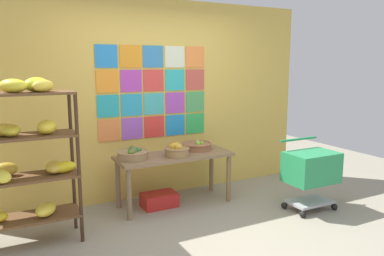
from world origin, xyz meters
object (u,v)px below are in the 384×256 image
(fruit_basket_centre, at_px, (133,154))
(banana_shelf_unit, at_px, (26,150))
(display_table, at_px, (174,161))
(fruit_basket_right, at_px, (197,146))
(shopping_cart, at_px, (311,170))
(produce_crate_under_table, at_px, (159,200))
(fruit_basket_back_left, at_px, (177,150))

(fruit_basket_centre, bearing_deg, banana_shelf_unit, -163.62)
(display_table, bearing_deg, fruit_basket_right, 14.89)
(fruit_basket_centre, bearing_deg, shopping_cart, -25.43)
(produce_crate_under_table, bearing_deg, fruit_basket_centre, -177.98)
(fruit_basket_centre, bearing_deg, display_table, -0.30)
(fruit_basket_back_left, xyz_separation_m, produce_crate_under_table, (-0.19, 0.12, -0.64))
(display_table, distance_m, fruit_basket_right, 0.41)
(fruit_basket_right, bearing_deg, fruit_basket_back_left, -152.22)
(fruit_basket_centre, bearing_deg, fruit_basket_right, 6.03)
(display_table, bearing_deg, produce_crate_under_table, 175.97)
(banana_shelf_unit, xyz_separation_m, shopping_cart, (3.11, -0.58, -0.45))
(fruit_basket_centre, relative_size, produce_crate_under_table, 0.86)
(display_table, bearing_deg, fruit_basket_back_left, -97.19)
(fruit_basket_right, bearing_deg, display_table, -165.11)
(fruit_basket_right, bearing_deg, banana_shelf_unit, -168.09)
(fruit_basket_right, distance_m, fruit_basket_back_left, 0.44)
(shopping_cart, bearing_deg, fruit_basket_centre, 142.49)
(fruit_basket_back_left, distance_m, produce_crate_under_table, 0.68)
(fruit_basket_back_left, height_order, fruit_basket_centre, fruit_basket_back_left)
(banana_shelf_unit, height_order, display_table, banana_shelf_unit)
(fruit_basket_right, bearing_deg, fruit_basket_centre, -173.97)
(fruit_basket_centre, bearing_deg, fruit_basket_back_left, -11.47)
(banana_shelf_unit, bearing_deg, shopping_cart, -10.61)
(fruit_basket_back_left, bearing_deg, shopping_cart, -30.00)
(banana_shelf_unit, relative_size, produce_crate_under_table, 3.80)
(banana_shelf_unit, height_order, fruit_basket_back_left, banana_shelf_unit)
(display_table, xyz_separation_m, fruit_basket_back_left, (-0.01, -0.10, 0.16))
(banana_shelf_unit, xyz_separation_m, display_table, (1.71, 0.34, -0.39))
(banana_shelf_unit, relative_size, fruit_basket_right, 4.13)
(banana_shelf_unit, relative_size, shopping_cart, 1.93)
(display_table, bearing_deg, banana_shelf_unit, -168.75)
(fruit_basket_right, distance_m, shopping_cart, 1.46)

